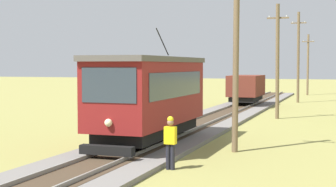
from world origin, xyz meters
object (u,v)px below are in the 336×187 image
Objects in this scene: utility_pole_far at (298,56)px; utility_pole_distant at (308,64)px; red_tram at (150,95)px; utility_pole_near_tram at (236,54)px; gravel_pile at (174,102)px; freight_car at (246,88)px; second_worker at (170,140)px; utility_pole_mid at (277,60)px.

utility_pole_distant is at bearing 90.00° from utility_pole_far.
utility_pole_far is 1.18× the size of utility_pole_distant.
red_tram is 4.07m from utility_pole_near_tram.
gravel_pile is (-8.86, -22.91, -3.12)m from utility_pole_distant.
utility_pole_near_tram reaches higher than utility_pole_distant.
freight_car is 27.04m from second_worker.
utility_pole_far is (0.00, 28.79, 0.38)m from utility_pole_near_tram.
second_worker is at bearing -72.03° from gravel_pile.
gravel_pile is at bearing 115.00° from utility_pole_near_tram.
utility_pole_near_tram is 0.91× the size of utility_pole_far.
utility_pole_far is (3.69, 28.76, 2.10)m from red_tram.
gravel_pile is (-8.86, 5.67, -3.27)m from utility_pole_mid.
freight_car is 0.62× the size of utility_pole_far.
red_tram reaches higher than freight_car.
utility_pole_mid is at bearing -90.00° from utility_pole_far.
red_tram reaches higher than gravel_pile.
second_worker is (-1.31, -4.28, -2.92)m from utility_pole_near_tram.
utility_pole_far is at bearing 47.84° from gravel_pile.
gravel_pile is at bearing -159.91° from second_worker.
utility_pole_far is 13.73m from gravel_pile.
utility_pole_far reaches higher than gravel_pile.
gravel_pile is (-5.16, -3.64, -1.04)m from freight_car.
red_tram is at bearing -89.99° from freight_car.
utility_pole_distant reaches higher than second_worker.
second_worker is (-1.31, -17.62, -2.81)m from utility_pole_mid.
utility_pole_far is at bearing 90.00° from utility_pole_mid.
utility_pole_mid reaches higher than gravel_pile.
utility_pole_distant is at bearing 90.00° from utility_pole_mid.
red_tram is 22.63m from freight_car.
second_worker reaches higher than gravel_pile.
second_worker is at bearing -94.25° from utility_pole_mid.
utility_pole_distant is at bearing 68.85° from gravel_pile.
utility_pole_near_tram reaches higher than red_tram.
utility_pole_distant reaches higher than freight_car.
second_worker is at bearing -91.62° from utility_pole_distant.
freight_car reaches higher than gravel_pile.
gravel_pile is at bearing -111.15° from utility_pole_distant.
red_tram is 1.12× the size of utility_pole_near_tram.
utility_pole_distant is at bearing 84.96° from red_tram.
utility_pole_far is at bearing 90.00° from utility_pole_near_tram.
utility_pole_near_tram is at bearing -90.00° from utility_pole_distant.
red_tram is at bearing -97.32° from utility_pole_far.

